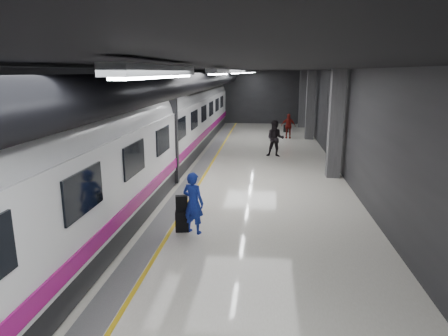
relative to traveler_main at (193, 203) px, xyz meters
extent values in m
plane|color=silver|center=(0.28, 4.68, -0.87)|extent=(40.00, 40.00, 0.00)
cube|color=black|center=(0.28, 4.68, 3.63)|extent=(10.00, 40.00, 0.02)
cube|color=#28282B|center=(0.28, 24.68, 1.38)|extent=(10.00, 0.02, 4.50)
cube|color=#28282B|center=(-4.72, 4.68, 1.38)|extent=(0.02, 40.00, 4.50)
cube|color=#28282B|center=(5.28, 4.68, 1.38)|extent=(0.02, 40.00, 4.50)
cube|color=slate|center=(-1.07, 4.68, -0.87)|extent=(0.65, 39.80, 0.01)
cube|color=yellow|center=(-0.67, 4.68, -0.86)|extent=(0.10, 39.80, 0.01)
cylinder|color=black|center=(-1.02, 4.68, 3.08)|extent=(0.80, 38.00, 0.80)
cube|color=silver|center=(0.88, -6.32, 3.53)|extent=(0.22, 2.60, 0.10)
cube|color=silver|center=(0.88, -1.32, 3.53)|extent=(0.22, 2.60, 0.10)
cube|color=silver|center=(0.88, 3.68, 3.53)|extent=(0.22, 2.60, 0.10)
cube|color=silver|center=(0.88, 8.68, 3.53)|extent=(0.22, 2.60, 0.10)
cube|color=silver|center=(0.88, 13.68, 3.53)|extent=(0.22, 2.60, 0.10)
cube|color=silver|center=(0.88, 18.68, 3.53)|extent=(0.22, 2.60, 0.10)
cube|color=silver|center=(0.88, 22.68, 3.53)|extent=(0.22, 2.60, 0.10)
cube|color=#515154|center=(4.83, 6.68, 1.38)|extent=(0.55, 0.55, 4.50)
cube|color=#515154|center=(4.83, 16.68, 1.38)|extent=(0.55, 0.55, 4.50)
cube|color=#515154|center=(4.83, 22.68, 1.38)|extent=(0.55, 0.55, 4.50)
cube|color=black|center=(-2.97, 4.68, -0.52)|extent=(2.80, 38.00, 0.60)
cube|color=white|center=(-2.97, 4.68, 0.88)|extent=(2.90, 38.00, 2.20)
cylinder|color=white|center=(-2.97, 4.68, 1.83)|extent=(2.80, 38.00, 2.80)
cube|color=#950D6B|center=(-1.50, 4.68, 0.08)|extent=(0.04, 38.00, 0.35)
cube|color=black|center=(-2.97, 4.68, 1.13)|extent=(3.05, 0.25, 3.80)
cube|color=black|center=(-1.50, -3.32, 1.28)|extent=(0.05, 1.60, 0.85)
cube|color=black|center=(-1.50, -0.32, 1.28)|extent=(0.05, 1.60, 0.85)
cube|color=black|center=(-1.50, 2.68, 1.28)|extent=(0.05, 1.60, 0.85)
cube|color=black|center=(-1.50, 5.68, 1.28)|extent=(0.05, 1.60, 0.85)
cube|color=black|center=(-1.50, 8.68, 1.28)|extent=(0.05, 1.60, 0.85)
cube|color=black|center=(-1.50, 11.68, 1.28)|extent=(0.05, 1.60, 0.85)
cube|color=black|center=(-1.50, 14.68, 1.28)|extent=(0.05, 1.60, 0.85)
cube|color=black|center=(-1.50, 17.68, 1.28)|extent=(0.05, 1.60, 0.85)
cube|color=black|center=(-1.50, 20.68, 1.28)|extent=(0.05, 1.60, 0.85)
imported|color=#1744B3|center=(0.00, 0.00, 0.00)|extent=(0.74, 0.62, 1.74)
cube|color=black|center=(-0.34, 0.06, -0.57)|extent=(0.41, 0.30, 0.60)
cube|color=black|center=(-0.35, 0.08, -0.05)|extent=(0.36, 0.25, 0.44)
imported|color=black|center=(2.45, 10.66, 0.09)|extent=(0.99, 0.80, 1.92)
imported|color=maroon|center=(3.45, 16.88, -0.05)|extent=(0.98, 0.43, 1.65)
cube|color=black|center=(3.44, 19.65, -0.60)|extent=(0.37, 0.24, 0.54)
camera|label=1|loc=(1.94, -10.31, 3.51)|focal=32.00mm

